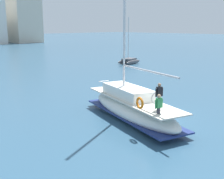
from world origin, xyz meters
TOP-DOWN VIEW (x-y plane):
  - ground_plane at (0.00, 0.00)m, footprint 400.00×400.00m
  - main_sailboat at (-0.52, 0.90)m, footprint 5.01×9.89m
  - moored_sloop_near at (21.50, 21.24)m, footprint 4.63×2.87m

SIDE VIEW (x-z plane):
  - ground_plane at x=0.00m, z-range 0.00..0.00m
  - moored_sloop_near at x=21.50m, z-range -3.26..4.37m
  - main_sailboat at x=-0.52m, z-range -6.20..8.04m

